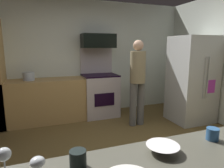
{
  "coord_description": "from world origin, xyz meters",
  "views": [
    {
      "loc": [
        -0.93,
        -2.25,
        1.56
      ],
      "look_at": [
        -0.0,
        0.3,
        1.05
      ],
      "focal_mm": 31.6,
      "sensor_mm": 36.0,
      "label": 1
    }
  ],
  "objects": [
    {
      "name": "refrigerator",
      "position": [
        2.03,
        0.99,
        0.89
      ],
      "size": [
        0.83,
        0.74,
        1.78
      ],
      "color": "silver",
      "rests_on": "ground"
    },
    {
      "name": "wine_glass_extra",
      "position": [
        -1.14,
        -1.2,
        1.02
      ],
      "size": [
        0.07,
        0.07,
        0.16
      ],
      "color": "silver",
      "rests_on": "counter_island"
    },
    {
      "name": "mixing_bowl_large",
      "position": [
        -0.23,
        -1.27,
        0.92
      ],
      "size": [
        0.21,
        0.21,
        0.05
      ],
      "primitive_type": "cone",
      "rotation": [
        3.14,
        0.0,
        0.0
      ],
      "color": "white",
      "rests_on": "counter_island"
    },
    {
      "name": "mug_tea",
      "position": [
        0.21,
        -1.25,
        0.94
      ],
      "size": [
        0.09,
        0.09,
        0.09
      ],
      "primitive_type": "cylinder",
      "color": "#2B5585",
      "rests_on": "counter_island"
    },
    {
      "name": "oven_range",
      "position": [
        0.32,
        1.97,
        0.52
      ],
      "size": [
        0.76,
        0.65,
        1.54
      ],
      "color": "#BEB3B6",
      "rests_on": "ground"
    },
    {
      "name": "person_cook",
      "position": [
        0.84,
        1.15,
        0.95
      ],
      "size": [
        0.31,
        0.3,
        1.69
      ],
      "color": "#5B5B5B",
      "rests_on": "ground"
    },
    {
      "name": "stock_pot",
      "position": [
        -1.16,
        1.98,
        0.98
      ],
      "size": [
        0.23,
        0.23,
        0.17
      ],
      "primitive_type": "cylinder",
      "color": "#ADB8C5",
      "rests_on": "lower_cabinet_run"
    },
    {
      "name": "mug_coffee",
      "position": [
        -0.77,
        -1.25,
        0.95
      ],
      "size": [
        0.1,
        0.1,
        0.1
      ],
      "primitive_type": "cylinder",
      "color": "black",
      "rests_on": "counter_island"
    },
    {
      "name": "wine_glass_far",
      "position": [
        -0.98,
        -1.3,
        1.0
      ],
      "size": [
        0.07,
        0.07,
        0.13
      ],
      "color": "silver",
      "rests_on": "counter_island"
    },
    {
      "name": "microwave",
      "position": [
        0.32,
        2.06,
        1.69
      ],
      "size": [
        0.74,
        0.38,
        0.31
      ],
      "primitive_type": "cube",
      "color": "black",
      "rests_on": "oven_range"
    },
    {
      "name": "ground_plane",
      "position": [
        0.0,
        0.0,
        -0.01
      ],
      "size": [
        5.2,
        4.8,
        0.02
      ],
      "primitive_type": "cube",
      "color": "brown"
    },
    {
      "name": "wall_back",
      "position": [
        0.0,
        2.34,
        1.3
      ],
      "size": [
        5.2,
        0.12,
        2.6
      ],
      "primitive_type": "cube",
      "color": "silver",
      "rests_on": "ground"
    },
    {
      "name": "lower_cabinet_run",
      "position": [
        -0.9,
        1.98,
        0.45
      ],
      "size": [
        2.4,
        0.6,
        0.9
      ],
      "primitive_type": "cube",
      "color": "tan",
      "rests_on": "ground"
    }
  ]
}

